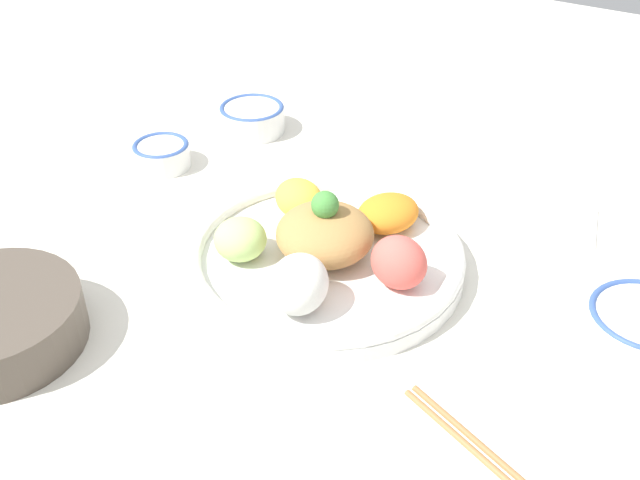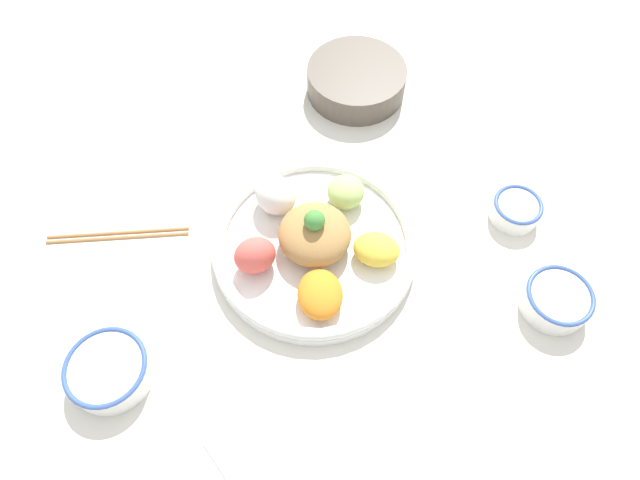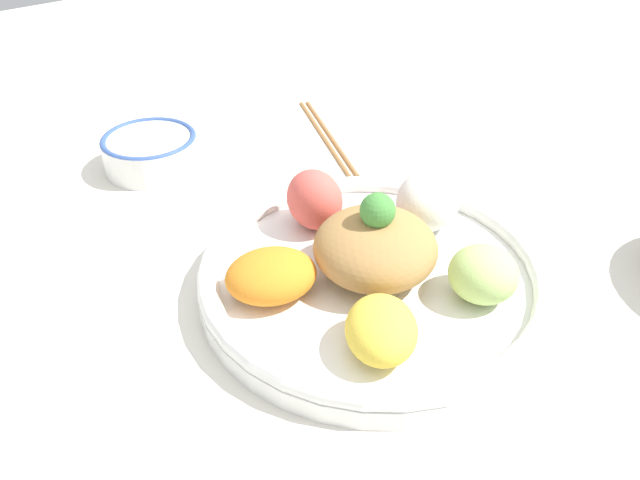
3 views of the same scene
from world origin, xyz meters
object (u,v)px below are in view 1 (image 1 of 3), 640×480
object	(u,v)px
sauce_bowl_red	(252,117)
rice_bowl_blue	(162,154)
serving_spoon_main	(591,246)
salad_platter	(325,251)
chopsticks_pair_near	(501,466)

from	to	relation	value
sauce_bowl_red	rice_bowl_blue	bearing A→B (deg)	-106.09
serving_spoon_main	rice_bowl_blue	bearing A→B (deg)	88.81
salad_platter	chopsticks_pair_near	size ratio (longest dim) A/B	1.48
serving_spoon_main	sauce_bowl_red	bearing A→B (deg)	72.97
salad_platter	chopsticks_pair_near	xyz separation A→B (m)	(0.28, -0.17, -0.02)
sauce_bowl_red	chopsticks_pair_near	distance (m)	0.71
salad_platter	sauce_bowl_red	world-z (taller)	salad_platter
chopsticks_pair_near	serving_spoon_main	size ratio (longest dim) A/B	1.58
sauce_bowl_red	rice_bowl_blue	world-z (taller)	sauce_bowl_red
rice_bowl_blue	sauce_bowl_red	bearing A→B (deg)	73.91
rice_bowl_blue	serving_spoon_main	world-z (taller)	rice_bowl_blue
chopsticks_pair_near	rice_bowl_blue	bearing A→B (deg)	179.10
salad_platter	chopsticks_pair_near	world-z (taller)	salad_platter
salad_platter	sauce_bowl_red	xyz separation A→B (m)	(-0.29, 0.25, -0.00)
sauce_bowl_red	chopsticks_pair_near	bearing A→B (deg)	-36.55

